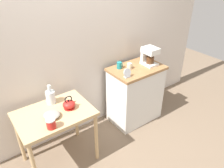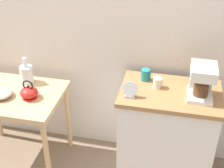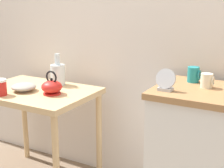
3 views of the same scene
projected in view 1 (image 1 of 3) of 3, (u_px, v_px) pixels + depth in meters
ground_plane at (97, 139)px, 3.12m from camera, size 8.00×8.00×0.00m
back_wall at (81, 34)px, 2.76m from camera, size 4.40×0.10×2.80m
wooden_table at (55, 120)px, 2.50m from camera, size 0.84×0.60×0.74m
kitchen_counter at (135, 94)px, 3.32m from camera, size 0.77×0.51×0.89m
bowl_stoneware at (52, 115)px, 2.36m from camera, size 0.18×0.18×0.06m
teakettle at (69, 104)px, 2.49m from camera, size 0.18×0.14×0.17m
glass_carafe_vase at (51, 97)px, 2.57m from camera, size 0.11×0.11×0.24m
canister_enamel at (51, 123)px, 2.21m from camera, size 0.10×0.10×0.11m
coffee_maker at (149, 55)px, 3.13m from camera, size 0.18×0.22×0.26m
mug_small_cream at (129, 66)px, 3.05m from camera, size 0.08×0.07×0.08m
mug_dark_teal at (119, 65)px, 3.06m from camera, size 0.08×0.07×0.09m
table_clock at (127, 73)px, 2.83m from camera, size 0.11×0.06×0.12m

